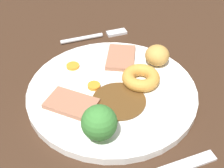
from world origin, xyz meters
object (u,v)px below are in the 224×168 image
at_px(dinner_plate, 112,91).
at_px(meat_slice_under, 71,103).
at_px(carrot_coin_back, 73,66).
at_px(yorkshire_pudding, 141,78).
at_px(roast_potato_left, 157,55).
at_px(carrot_coin_front, 94,86).
at_px(broccoli_floret, 99,123).
at_px(fork, 96,36).
at_px(meat_slice_main, 121,57).

xyz_separation_m(dinner_plate, meat_slice_under, (0.02, -0.08, 0.01)).
relative_size(meat_slice_under, carrot_coin_back, 3.30).
height_order(dinner_plate, yorkshire_pudding, yorkshire_pudding).
relative_size(roast_potato_left, carrot_coin_back, 1.87).
bearing_deg(carrot_coin_front, broccoli_floret, -11.19).
relative_size(yorkshire_pudding, fork, 0.44).
height_order(dinner_plate, meat_slice_main, meat_slice_main).
xyz_separation_m(yorkshire_pudding, broccoli_floret, (0.10, -0.10, 0.02)).
bearing_deg(roast_potato_left, fork, -152.12).
xyz_separation_m(meat_slice_main, carrot_coin_front, (0.06, -0.07, -0.00)).
bearing_deg(meat_slice_under, meat_slice_main, 128.94).
height_order(carrot_coin_front, carrot_coin_back, carrot_coin_front).
relative_size(roast_potato_left, fork, 0.30).
distance_m(roast_potato_left, fork, 0.17).
distance_m(yorkshire_pudding, fork, 0.19).
relative_size(carrot_coin_front, carrot_coin_back, 0.92).
bearing_deg(meat_slice_main, meat_slice_under, -51.06).
bearing_deg(carrot_coin_back, roast_potato_left, 76.05).
xyz_separation_m(roast_potato_left, broccoli_floret, (0.14, -0.15, 0.01)).
relative_size(dinner_plate, carrot_coin_front, 13.12).
bearing_deg(yorkshire_pudding, carrot_coin_front, -99.52).
xyz_separation_m(meat_slice_main, meat_slice_under, (0.10, -0.12, 0.00)).
xyz_separation_m(dinner_plate, broccoli_floret, (0.10, -0.05, 0.04)).
distance_m(yorkshire_pudding, carrot_coin_back, 0.13).
distance_m(meat_slice_main, meat_slice_under, 0.15).
xyz_separation_m(carrot_coin_front, broccoli_floret, (0.11, -0.02, 0.03)).
bearing_deg(fork, carrot_coin_back, -126.74).
relative_size(dinner_plate, fork, 1.93).
distance_m(carrot_coin_back, broccoli_floret, 0.18).
bearing_deg(fork, roast_potato_left, -63.83).
height_order(dinner_plate, broccoli_floret, broccoli_floret).
bearing_deg(dinner_plate, carrot_coin_back, -147.70).
distance_m(carrot_coin_back, fork, 0.13).
distance_m(dinner_plate, meat_slice_under, 0.08).
bearing_deg(roast_potato_left, meat_slice_main, -119.86).
distance_m(meat_slice_main, carrot_coin_back, 0.10).
bearing_deg(meat_slice_under, carrot_coin_front, 124.34).
bearing_deg(fork, dinner_plate, -99.26).
xyz_separation_m(carrot_coin_front, fork, (-0.18, 0.05, -0.01)).
height_order(meat_slice_under, roast_potato_left, roast_potato_left).
bearing_deg(broccoli_floret, carrot_coin_front, 168.81).
height_order(dinner_plate, carrot_coin_front, carrot_coin_front).
height_order(roast_potato_left, carrot_coin_back, roast_potato_left).
height_order(yorkshire_pudding, carrot_coin_front, yorkshire_pudding).
bearing_deg(dinner_plate, meat_slice_main, 150.67).
bearing_deg(carrot_coin_front, yorkshire_pudding, 80.48).
bearing_deg(carrot_coin_front, carrot_coin_back, -161.70).
relative_size(yorkshire_pudding, broccoli_floret, 1.16).
bearing_deg(meat_slice_under, carrot_coin_back, 166.28).
height_order(meat_slice_main, roast_potato_left, roast_potato_left).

